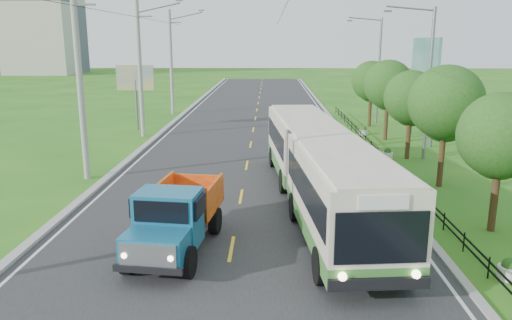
{
  "coord_description": "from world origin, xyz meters",
  "views": [
    {
      "loc": [
        1.29,
        -16.17,
        7.07
      ],
      "look_at": [
        0.71,
        5.44,
        1.9
      ],
      "focal_mm": 35.0,
      "sensor_mm": 36.0,
      "label": 1
    }
  ],
  "objects_px": {
    "billboard_left": "(135,82)",
    "pole_mid": "(140,68)",
    "streetlight_far": "(377,67)",
    "tree_fourth": "(411,100)",
    "tree_fifth": "(388,87)",
    "streetlight_mid": "(427,78)",
    "planter_front": "(508,270)",
    "planter_near": "(427,192)",
    "tree_third": "(446,106)",
    "tree_second": "(501,140)",
    "planter_far": "(364,131)",
    "billboard_right": "(425,66)",
    "dump_truck": "(176,213)",
    "bus": "(319,163)",
    "pole_near": "(80,81)",
    "planter_mid": "(387,154)",
    "pole_far": "(171,62)",
    "tree_back": "(372,83)"
  },
  "relations": [
    {
      "from": "streetlight_mid",
      "to": "planter_front",
      "type": "xyz_separation_m",
      "value": [
        -2.04,
        -16.0,
        -4.62
      ]
    },
    {
      "from": "pole_mid",
      "to": "tree_second",
      "type": "xyz_separation_m",
      "value": [
        18.12,
        -18.86,
        -1.57
      ]
    },
    {
      "from": "tree_third",
      "to": "planter_front",
      "type": "bearing_deg",
      "value": -97.06
    },
    {
      "from": "streetlight_far",
      "to": "bus",
      "type": "height_order",
      "value": "streetlight_far"
    },
    {
      "from": "pole_mid",
      "to": "planter_mid",
      "type": "distance_m",
      "value": 18.88
    },
    {
      "from": "planter_near",
      "to": "billboard_right",
      "type": "height_order",
      "value": "billboard_right"
    },
    {
      "from": "tree_second",
      "to": "streetlight_mid",
      "type": "relative_size",
      "value": 0.58
    },
    {
      "from": "planter_front",
      "to": "pole_far",
      "type": "bearing_deg",
      "value": 115.72
    },
    {
      "from": "pole_far",
      "to": "planter_near",
      "type": "height_order",
      "value": "pole_far"
    },
    {
      "from": "billboard_left",
      "to": "streetlight_mid",
      "type": "bearing_deg",
      "value": -26.4
    },
    {
      "from": "streetlight_mid",
      "to": "billboard_left",
      "type": "relative_size",
      "value": 1.74
    },
    {
      "from": "tree_fourth",
      "to": "planter_far",
      "type": "distance_m",
      "value": 8.62
    },
    {
      "from": "tree_back",
      "to": "planter_near",
      "type": "height_order",
      "value": "tree_back"
    },
    {
      "from": "tree_second",
      "to": "bus",
      "type": "relative_size",
      "value": 0.3
    },
    {
      "from": "pole_mid",
      "to": "streetlight_far",
      "type": "relative_size",
      "value": 1.1
    },
    {
      "from": "streetlight_mid",
      "to": "planter_near",
      "type": "distance_m",
      "value": 9.46
    },
    {
      "from": "streetlight_mid",
      "to": "billboard_left",
      "type": "height_order",
      "value": "streetlight_mid"
    },
    {
      "from": "streetlight_mid",
      "to": "bus",
      "type": "distance_m",
      "value": 12.17
    },
    {
      "from": "planter_far",
      "to": "billboard_right",
      "type": "relative_size",
      "value": 0.09
    },
    {
      "from": "tree_third",
      "to": "planter_mid",
      "type": "bearing_deg",
      "value": 102.1
    },
    {
      "from": "planter_mid",
      "to": "pole_near",
      "type": "bearing_deg",
      "value": -163.48
    },
    {
      "from": "tree_fourth",
      "to": "streetlight_far",
      "type": "xyz_separation_m",
      "value": [
        0.79,
        13.86,
        1.32
      ]
    },
    {
      "from": "billboard_right",
      "to": "tree_third",
      "type": "bearing_deg",
      "value": -101.64
    },
    {
      "from": "planter_near",
      "to": "tree_third",
      "type": "bearing_deg",
      "value": 59.59
    },
    {
      "from": "tree_fifth",
      "to": "billboard_right",
      "type": "xyz_separation_m",
      "value": [
        2.44,
        -0.14,
        1.49
      ]
    },
    {
      "from": "billboard_left",
      "to": "pole_near",
      "type": "bearing_deg",
      "value": -85.28
    },
    {
      "from": "tree_fifth",
      "to": "planter_far",
      "type": "distance_m",
      "value": 4.21
    },
    {
      "from": "pole_near",
      "to": "tree_fifth",
      "type": "distance_m",
      "value": 21.31
    },
    {
      "from": "planter_near",
      "to": "bus",
      "type": "bearing_deg",
      "value": -165.09
    },
    {
      "from": "planter_far",
      "to": "dump_truck",
      "type": "relative_size",
      "value": 0.11
    },
    {
      "from": "pole_mid",
      "to": "streetlight_far",
      "type": "height_order",
      "value": "pole_mid"
    },
    {
      "from": "billboard_left",
      "to": "pole_mid",
      "type": "bearing_deg",
      "value": -67.58
    },
    {
      "from": "planter_front",
      "to": "streetlight_mid",
      "type": "bearing_deg",
      "value": 82.73
    },
    {
      "from": "tree_third",
      "to": "planter_front",
      "type": "relative_size",
      "value": 8.96
    },
    {
      "from": "streetlight_far",
      "to": "dump_truck",
      "type": "height_order",
      "value": "streetlight_far"
    },
    {
      "from": "pole_near",
      "to": "tree_third",
      "type": "xyz_separation_m",
      "value": [
        18.12,
        -0.86,
        -1.11
      ]
    },
    {
      "from": "billboard_left",
      "to": "planter_front",
      "type": "bearing_deg",
      "value": -55.16
    },
    {
      "from": "billboard_right",
      "to": "billboard_left",
      "type": "bearing_deg",
      "value": 169.6
    },
    {
      "from": "tree_second",
      "to": "bus",
      "type": "height_order",
      "value": "tree_second"
    },
    {
      "from": "bus",
      "to": "tree_back",
      "type": "bearing_deg",
      "value": 68.08
    },
    {
      "from": "tree_second",
      "to": "planter_far",
      "type": "height_order",
      "value": "tree_second"
    },
    {
      "from": "tree_fourth",
      "to": "tree_fifth",
      "type": "distance_m",
      "value": 6.01
    },
    {
      "from": "billboard_left",
      "to": "billboard_right",
      "type": "bearing_deg",
      "value": -10.4
    },
    {
      "from": "pole_mid",
      "to": "planter_front",
      "type": "height_order",
      "value": "pole_mid"
    },
    {
      "from": "pole_mid",
      "to": "streetlight_mid",
      "type": "height_order",
      "value": "pole_mid"
    },
    {
      "from": "pole_far",
      "to": "streetlight_far",
      "type": "bearing_deg",
      "value": -14.81
    },
    {
      "from": "tree_fourth",
      "to": "streetlight_far",
      "type": "distance_m",
      "value": 13.94
    },
    {
      "from": "billboard_left",
      "to": "dump_truck",
      "type": "height_order",
      "value": "billboard_left"
    },
    {
      "from": "pole_near",
      "to": "planter_far",
      "type": "bearing_deg",
      "value": 37.63
    },
    {
      "from": "pole_near",
      "to": "billboard_left",
      "type": "height_order",
      "value": "pole_near"
    }
  ]
}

